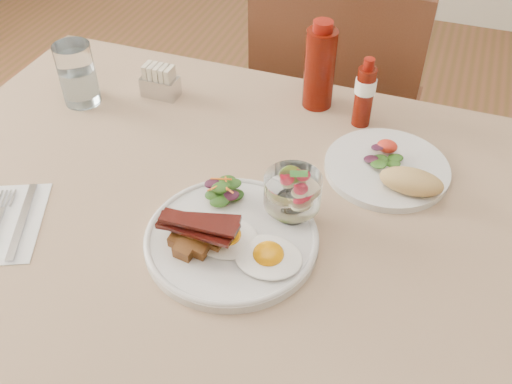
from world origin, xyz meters
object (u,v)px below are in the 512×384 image
(second_plate, at_px, (392,170))
(sugar_caddy, at_px, (160,83))
(chair_far, at_px, (336,113))
(table, at_px, (254,245))
(fruit_cup, at_px, (293,191))
(ketchup_bottle, at_px, (320,67))
(water_glass, at_px, (78,78))
(main_plate, at_px, (232,239))
(hot_sauce_bottle, at_px, (365,93))

(second_plate, distance_m, sugar_caddy, 0.53)
(chair_far, bearing_deg, table, -90.00)
(fruit_cup, xyz_separation_m, ketchup_bottle, (-0.05, 0.36, 0.02))
(table, relative_size, fruit_cup, 14.09)
(chair_far, bearing_deg, fruit_cup, -84.16)
(water_glass, bearing_deg, chair_far, 45.71)
(second_plate, bearing_deg, main_plate, -130.28)
(chair_far, bearing_deg, water_glass, -134.29)
(main_plate, relative_size, second_plate, 1.22)
(sugar_caddy, bearing_deg, fruit_cup, -35.31)
(ketchup_bottle, bearing_deg, table, -92.31)
(main_plate, xyz_separation_m, second_plate, (0.21, 0.25, 0.01))
(main_plate, distance_m, water_glass, 0.53)
(water_glass, bearing_deg, ketchup_bottle, 18.68)
(hot_sauce_bottle, bearing_deg, fruit_cup, -98.72)
(fruit_cup, bearing_deg, hot_sauce_bottle, 81.28)
(table, relative_size, second_plate, 5.81)
(fruit_cup, bearing_deg, second_plate, 51.29)
(table, xyz_separation_m, fruit_cup, (0.07, -0.00, 0.16))
(chair_far, relative_size, water_glass, 7.08)
(fruit_cup, distance_m, ketchup_bottle, 0.36)
(water_glass, bearing_deg, hot_sauce_bottle, 12.03)
(table, bearing_deg, chair_far, 90.00)
(fruit_cup, bearing_deg, main_plate, -133.46)
(chair_far, distance_m, ketchup_bottle, 0.44)
(table, distance_m, chair_far, 0.68)
(second_plate, bearing_deg, ketchup_bottle, 136.42)
(second_plate, distance_m, ketchup_bottle, 0.27)
(chair_far, relative_size, second_plate, 4.06)
(table, bearing_deg, hot_sauce_bottle, 69.66)
(second_plate, xyz_separation_m, sugar_caddy, (-0.52, 0.10, 0.02))
(fruit_cup, distance_m, hot_sauce_bottle, 0.32)
(chair_far, distance_m, water_glass, 0.72)
(fruit_cup, relative_size, ketchup_bottle, 0.50)
(hot_sauce_bottle, xyz_separation_m, water_glass, (-0.58, -0.12, -0.01))
(hot_sauce_bottle, bearing_deg, water_glass, -167.97)
(ketchup_bottle, xyz_separation_m, water_glass, (-0.47, -0.16, -0.03))
(table, height_order, chair_far, chair_far)
(chair_far, distance_m, second_plate, 0.59)
(ketchup_bottle, distance_m, water_glass, 0.50)
(main_plate, distance_m, hot_sauce_bottle, 0.42)
(ketchup_bottle, xyz_separation_m, sugar_caddy, (-0.33, -0.08, -0.06))
(table, xyz_separation_m, chair_far, (0.00, 0.66, -0.14))
(second_plate, bearing_deg, table, -140.55)
(table, height_order, second_plate, second_plate)
(chair_far, distance_m, sugar_caddy, 0.57)
(water_glass, bearing_deg, second_plate, -1.94)
(chair_far, xyz_separation_m, water_glass, (-0.46, -0.47, 0.28))
(table, distance_m, ketchup_bottle, 0.39)
(hot_sauce_bottle, bearing_deg, second_plate, -58.43)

